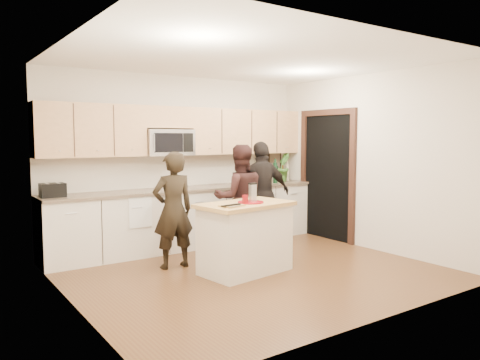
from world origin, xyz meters
TOP-DOWN VIEW (x-y plane):
  - floor at (0.00, 0.00)m, footprint 4.50×4.50m
  - room_shell at (0.00, 0.00)m, footprint 4.52×4.02m
  - back_cabinetry at (0.00, 1.69)m, footprint 4.50×0.66m
  - upper_cabinetry at (0.03, 1.83)m, footprint 4.50×0.33m
  - microwave at (-0.31, 1.80)m, footprint 0.76×0.41m
  - doorway at (2.23, 0.90)m, footprint 0.06×1.25m
  - framed_picture at (1.95, 1.98)m, footprint 0.30×0.03m
  - dish_towel at (-0.95, 1.50)m, footprint 0.34×0.60m
  - island at (-0.10, 0.02)m, footprint 1.29×0.86m
  - red_plate at (-0.05, -0.02)m, footprint 0.33×0.33m
  - box_grater at (0.01, 0.01)m, footprint 0.10×0.07m
  - drink_glass at (-0.16, -0.07)m, footprint 0.08×0.08m
  - cutting_board at (-0.42, -0.14)m, footprint 0.30×0.23m
  - tongs at (-0.46, -0.20)m, footprint 0.29×0.07m
  - knife at (-0.45, -0.27)m, footprint 0.19×0.05m
  - toaster at (-2.05, 1.67)m, footprint 0.31×0.22m
  - bottle_cluster at (1.73, 1.68)m, footprint 0.68×0.36m
  - orchid at (1.93, 1.72)m, footprint 0.36×0.37m
  - woman_left at (-0.76, 0.74)m, footprint 0.59×0.41m
  - woman_center at (0.50, 1.02)m, footprint 0.96×0.86m
  - woman_right at (1.01, 1.12)m, footprint 1.02×0.52m

SIDE VIEW (x-z plane):
  - floor at x=0.00m, z-range 0.00..0.00m
  - island at x=-0.10m, z-range 0.00..0.90m
  - back_cabinetry at x=0.00m, z-range 0.00..0.94m
  - woman_left at x=-0.76m, z-range 0.00..1.54m
  - dish_towel at x=-0.95m, z-range 0.56..1.04m
  - woman_center at x=0.50m, z-range 0.00..1.62m
  - woman_right at x=1.01m, z-range 0.00..1.67m
  - red_plate at x=-0.05m, z-range 0.90..0.92m
  - cutting_board at x=-0.42m, z-range 0.90..0.92m
  - knife at x=-0.45m, z-range 0.92..0.92m
  - tongs at x=-0.46m, z-range 0.92..0.94m
  - drink_glass at x=-0.16m, z-range 0.90..1.01m
  - toaster at x=-2.05m, z-range 0.94..1.13m
  - box_grater at x=0.01m, z-range 0.92..1.15m
  - bottle_cluster at x=1.73m, z-range 0.90..1.32m
  - doorway at x=2.23m, z-range 0.06..2.26m
  - orchid at x=1.93m, z-range 0.94..1.46m
  - framed_picture at x=1.95m, z-range 1.09..1.47m
  - microwave at x=-0.31m, z-range 1.45..1.85m
  - room_shell at x=0.00m, z-range 0.38..3.09m
  - upper_cabinetry at x=0.03m, z-range 1.47..2.22m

